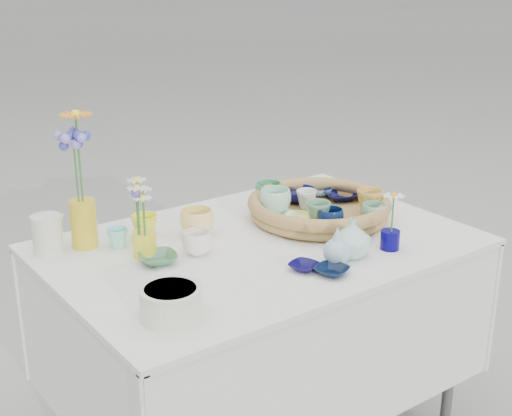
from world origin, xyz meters
TOP-DOWN VIEW (x-y plane):
  - wicker_tray at (0.28, 0.05)m, footprint 0.47×0.47m
  - tray_ceramic_0 at (0.31, 0.19)m, footprint 0.16×0.16m
  - tray_ceramic_1 at (0.44, 0.11)m, footprint 0.15×0.15m
  - tray_ceramic_2 at (0.42, -0.05)m, footprint 0.11×0.11m
  - tray_ceramic_3 at (0.26, -0.01)m, footprint 0.12×0.12m
  - tray_ceramic_4 at (0.21, -0.02)m, footprint 0.09×0.09m
  - tray_ceramic_5 at (0.13, 0.07)m, footprint 0.11×0.11m
  - tray_ceramic_6 at (0.17, 0.14)m, footprint 0.13×0.13m
  - tray_ceramic_7 at (0.28, 0.11)m, footprint 0.07×0.07m
  - tray_ceramic_8 at (0.41, 0.20)m, footprint 0.09×0.09m
  - tray_ceramic_9 at (0.22, -0.07)m, footprint 0.09×0.09m
  - tray_ceramic_10 at (0.17, 0.02)m, footprint 0.11×0.11m
  - tray_ceramic_11 at (0.36, -0.12)m, footprint 0.11×0.11m
  - tray_ceramic_12 at (0.21, 0.23)m, footprint 0.12×0.12m
  - loose_ceramic_0 at (-0.27, 0.24)m, footprint 0.10×0.10m
  - loose_ceramic_1 at (-0.12, 0.16)m, footprint 0.14×0.14m
  - loose_ceramic_2 at (-0.33, 0.05)m, footprint 0.13×0.13m
  - loose_ceramic_3 at (-0.20, 0.04)m, footprint 0.09×0.09m
  - loose_ceramic_4 at (-0.02, -0.24)m, footprint 0.10×0.10m
  - loose_ceramic_5 at (-0.37, 0.22)m, footprint 0.07×0.07m
  - loose_ceramic_6 at (0.02, -0.30)m, footprint 0.11×0.11m
  - fluted_bowl at (-0.46, -0.26)m, footprint 0.19×0.19m
  - bud_vase_paleblue at (0.08, -0.26)m, footprint 0.10×0.10m
  - bud_vase_seafoam at (0.15, -0.24)m, footprint 0.14×0.14m
  - bud_vase_cobalt at (0.28, -0.27)m, footprint 0.07×0.07m
  - single_daisy at (0.28, -0.28)m, footprint 0.08×0.08m
  - tall_vase_yellow at (-0.44, 0.28)m, footprint 0.10×0.10m
  - gerbera at (-0.44, 0.27)m, footprint 0.12×0.12m
  - hydrangea at (-0.45, 0.28)m, footprint 0.09×0.09m
  - white_pitcher at (-0.55, 0.30)m, footprint 0.15×0.13m
  - daisy_cup at (-0.33, 0.11)m, footprint 0.09×0.09m
  - daisy_posy at (-0.33, 0.10)m, footprint 0.09×0.09m

SIDE VIEW (x-z plane):
  - loose_ceramic_4 at x=-0.02m, z-range 0.77..0.78m
  - loose_ceramic_6 at x=0.02m, z-range 0.77..0.79m
  - loose_ceramic_2 at x=-0.33m, z-range 0.77..0.79m
  - bud_vase_cobalt at x=0.28m, z-range 0.77..0.82m
  - loose_ceramic_5 at x=-0.37m, z-range 0.77..0.82m
  - tray_ceramic_5 at x=0.13m, z-range 0.78..0.81m
  - tray_ceramic_10 at x=0.17m, z-range 0.78..0.81m
  - tray_ceramic_8 at x=0.41m, z-range 0.78..0.81m
  - tray_ceramic_1 at x=0.44m, z-range 0.78..0.81m
  - tray_ceramic_3 at x=0.26m, z-range 0.78..0.82m
  - loose_ceramic_3 at x=-0.20m, z-range 0.77..0.84m
  - daisy_cup at x=-0.33m, z-range 0.77..0.84m
  - loose_ceramic_0 at x=-0.27m, z-range 0.77..0.84m
  - wicker_tray at x=0.28m, z-range 0.77..0.84m
  - tray_ceramic_0 at x=0.31m, z-range 0.78..0.82m
  - fluted_bowl at x=-0.46m, z-range 0.77..0.84m
  - loose_ceramic_1 at x=-0.12m, z-range 0.77..0.85m
  - tray_ceramic_9 at x=0.22m, z-range 0.78..0.85m
  - tray_ceramic_11 at x=0.36m, z-range 0.78..0.85m
  - tray_ceramic_7 at x=0.28m, z-range 0.78..0.85m
  - tray_ceramic_4 at x=0.21m, z-range 0.78..0.86m
  - tray_ceramic_12 at x=0.21m, z-range 0.78..0.86m
  - white_pitcher at x=-0.55m, z-range 0.77..0.88m
  - tray_ceramic_2 at x=0.42m, z-range 0.78..0.86m
  - bud_vase_seafoam at x=0.15m, z-range 0.77..0.88m
  - bud_vase_paleblue at x=0.08m, z-range 0.77..0.88m
  - tray_ceramic_6 at x=0.17m, z-range 0.78..0.87m
  - tall_vase_yellow at x=-0.44m, z-range 0.77..0.91m
  - single_daisy at x=0.28m, z-range 0.81..0.94m
  - daisy_posy at x=-0.33m, z-range 0.84..1.01m
  - hydrangea at x=-0.45m, z-range 0.88..1.13m
  - gerbera at x=-0.44m, z-range 0.90..1.18m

